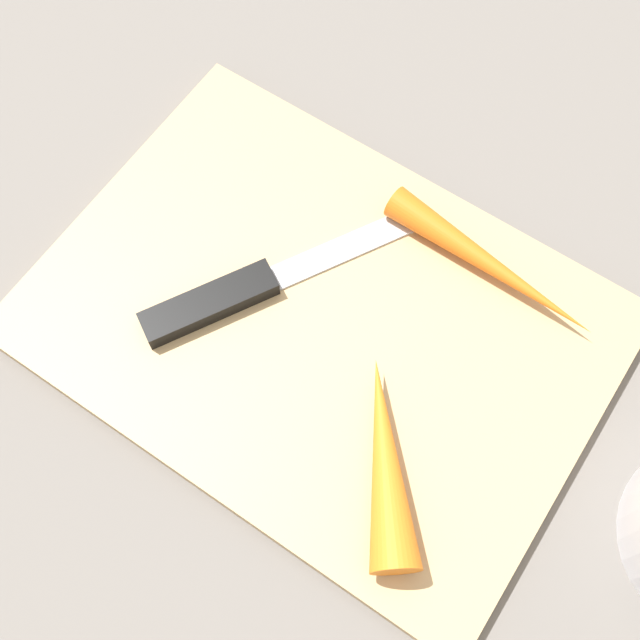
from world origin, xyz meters
TOP-DOWN VIEW (x-y plane):
  - ground_plane at (0.00, 0.00)m, footprint 1.40×1.40m
  - cutting_board at (0.00, 0.00)m, footprint 0.36×0.26m
  - knife at (-0.06, -0.02)m, footprint 0.12×0.18m
  - carrot_long at (0.07, 0.09)m, footprint 0.16×0.03m
  - carrot_short at (0.09, -0.06)m, footprint 0.10×0.12m

SIDE VIEW (x-z plane):
  - ground_plane at x=0.00m, z-range 0.00..0.00m
  - cutting_board at x=0.00m, z-range 0.00..0.01m
  - knife at x=-0.06m, z-range 0.01..0.02m
  - carrot_long at x=0.07m, z-range 0.01..0.03m
  - carrot_short at x=0.09m, z-range 0.01..0.04m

